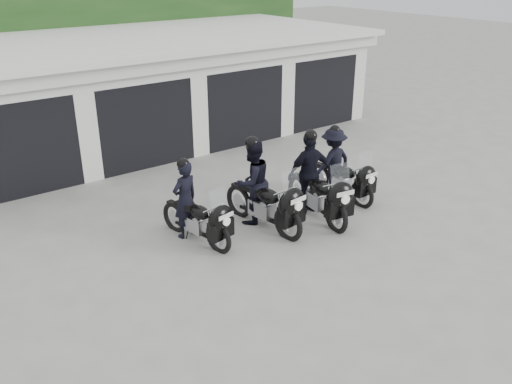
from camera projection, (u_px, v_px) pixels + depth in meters
ground at (283, 249)px, 10.25m from camera, size 80.00×80.00×0.00m
garage_block at (105, 95)px, 15.58m from camera, size 16.40×6.80×2.96m
background_vegetation at (56, 29)px, 18.81m from camera, size 20.00×3.90×5.80m
police_bike_a at (195, 209)px, 10.32m from camera, size 0.79×1.92×1.68m
police_bike_b at (259, 188)px, 10.88m from camera, size 0.93×2.19×1.91m
police_bike_c at (314, 180)px, 11.32m from camera, size 1.11×2.17×1.90m
police_bike_d at (338, 166)px, 12.28m from camera, size 1.03×1.95×1.70m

